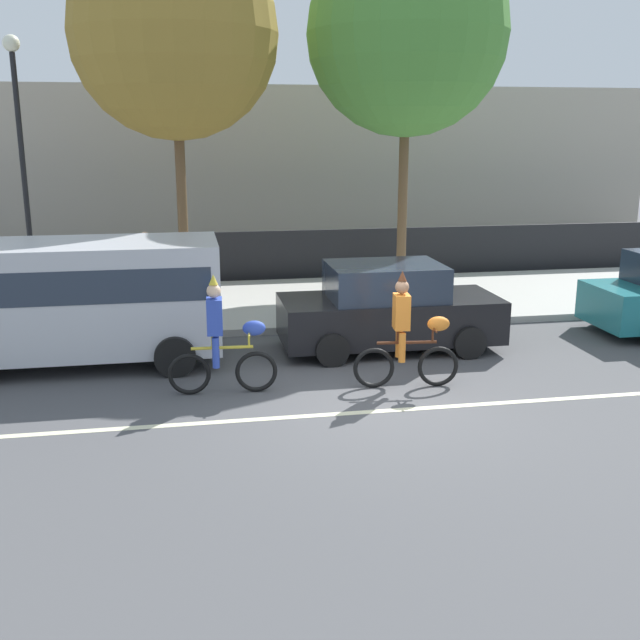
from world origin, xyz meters
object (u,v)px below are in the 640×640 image
(parked_van_silver, at_px, (78,294))
(parked_car_black, at_px, (388,309))
(parade_cyclist_orange, at_px, (408,337))
(street_lamp_post, at_px, (20,133))
(pedestrian_onlooker, at_px, (147,264))
(parade_cyclist_cobalt, at_px, (223,342))

(parked_van_silver, bearing_deg, parked_car_black, -0.61)
(parade_cyclist_orange, relative_size, street_lamp_post, 0.33)
(parade_cyclist_orange, height_order, parked_van_silver, parked_van_silver)
(parked_car_black, xyz_separation_m, street_lamp_post, (-7.16, 4.50, 3.21))
(parked_car_black, bearing_deg, street_lamp_post, 147.85)
(parked_van_silver, relative_size, pedestrian_onlooker, 3.09)
(parked_van_silver, relative_size, parked_car_black, 1.22)
(street_lamp_post, bearing_deg, pedestrian_onlooker, -2.22)
(pedestrian_onlooker, bearing_deg, street_lamp_post, 177.78)
(parked_car_black, bearing_deg, parade_cyclist_cobalt, -148.99)
(parked_car_black, distance_m, pedestrian_onlooker, 6.38)
(pedestrian_onlooker, bearing_deg, parked_car_black, -43.65)
(parked_van_silver, distance_m, parked_car_black, 5.61)
(parade_cyclist_orange, xyz_separation_m, pedestrian_onlooker, (-4.34, 6.56, 0.17))
(parked_van_silver, xyz_separation_m, parked_car_black, (5.59, -0.06, -0.50))
(parked_van_silver, bearing_deg, parade_cyclist_orange, -22.66)
(parade_cyclist_orange, distance_m, parked_car_black, 2.18)
(parked_van_silver, relative_size, street_lamp_post, 0.85)
(parade_cyclist_cobalt, xyz_separation_m, parked_car_black, (3.20, 1.92, -0.06))
(parade_cyclist_cobalt, bearing_deg, parked_car_black, 31.01)
(parade_cyclist_cobalt, distance_m, parked_van_silver, 3.13)
(street_lamp_post, relative_size, pedestrian_onlooker, 3.62)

